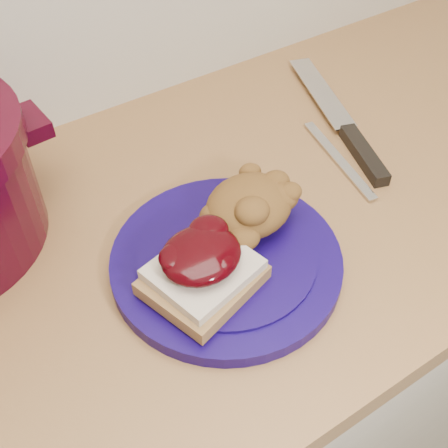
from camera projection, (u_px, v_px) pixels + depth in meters
base_cabinet at (206, 396)px, 1.06m from camera, size 4.00×0.60×0.86m
plate at (226, 261)px, 0.67m from camera, size 0.32×0.32×0.02m
sandwich at (202, 268)px, 0.61m from camera, size 0.14×0.13×0.06m
stuffing_mound at (249, 206)px, 0.68m from camera, size 0.13×0.12×0.06m
chef_knife at (351, 136)px, 0.84m from camera, size 0.13×0.32×0.02m
butter_knife at (339, 159)px, 0.81m from camera, size 0.05×0.18×0.00m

